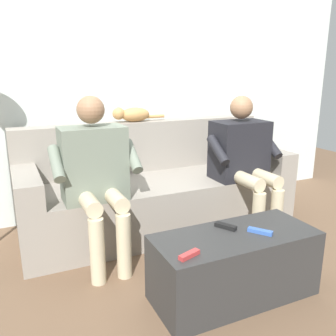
{
  "coord_description": "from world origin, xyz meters",
  "views": [
    {
      "loc": [
        1.19,
        2.67,
        1.35
      ],
      "look_at": [
        0.0,
        0.1,
        0.59
      ],
      "focal_mm": 38.45,
      "sensor_mm": 36.0,
      "label": 1
    }
  ],
  "objects": [
    {
      "name": "ground_plane",
      "position": [
        0.0,
        0.6,
        0.0
      ],
      "size": [
        8.0,
        8.0,
        0.0
      ],
      "primitive_type": "plane",
      "color": "brown"
    },
    {
      "name": "back_wall",
      "position": [
        0.0,
        -0.66,
        1.2
      ],
      "size": [
        4.84,
        0.06,
        2.4
      ],
      "primitive_type": "cube",
      "color": "silver",
      "rests_on": "ground"
    },
    {
      "name": "couch",
      "position": [
        0.0,
        -0.15,
        0.32
      ],
      "size": [
        2.34,
        0.85,
        0.91
      ],
      "color": "gray",
      "rests_on": "ground"
    },
    {
      "name": "coffee_table",
      "position": [
        0.0,
        1.06,
        0.21
      ],
      "size": [
        1.0,
        0.43,
        0.41
      ],
      "color": "#2D2D2D",
      "rests_on": "ground"
    },
    {
      "name": "person_left_seated",
      "position": [
        -0.63,
        0.25,
        0.66
      ],
      "size": [
        0.61,
        0.61,
        1.15
      ],
      "color": "black",
      "rests_on": "ground"
    },
    {
      "name": "person_right_seated",
      "position": [
        0.63,
        0.26,
        0.68
      ],
      "size": [
        0.6,
        0.54,
        1.19
      ],
      "color": "slate",
      "rests_on": "ground"
    },
    {
      "name": "cat_on_backrest",
      "position": [
        0.11,
        -0.43,
        0.97
      ],
      "size": [
        0.49,
        0.15,
        0.14
      ],
      "color": "#B7844C",
      "rests_on": "couch"
    },
    {
      "name": "remote_blue",
      "position": [
        -0.14,
        1.11,
        0.43
      ],
      "size": [
        0.12,
        0.14,
        0.02
      ],
      "primitive_type": "cube",
      "rotation": [
        0.0,
        0.0,
        2.2
      ],
      "color": "#3860B7",
      "rests_on": "coffee_table"
    },
    {
      "name": "remote_black",
      "position": [
        0.01,
        0.96,
        0.43
      ],
      "size": [
        0.1,
        0.14,
        0.03
      ],
      "primitive_type": "cube",
      "rotation": [
        0.0,
        0.0,
        2.07
      ],
      "color": "black",
      "rests_on": "coffee_table"
    },
    {
      "name": "remote_red",
      "position": [
        0.38,
        1.18,
        0.43
      ],
      "size": [
        0.13,
        0.07,
        0.02
      ],
      "primitive_type": "cube",
      "rotation": [
        0.0,
        0.0,
        0.32
      ],
      "color": "#B73333",
      "rests_on": "coffee_table"
    }
  ]
}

